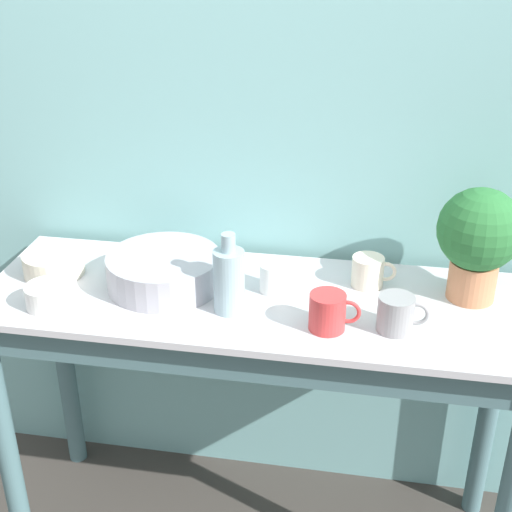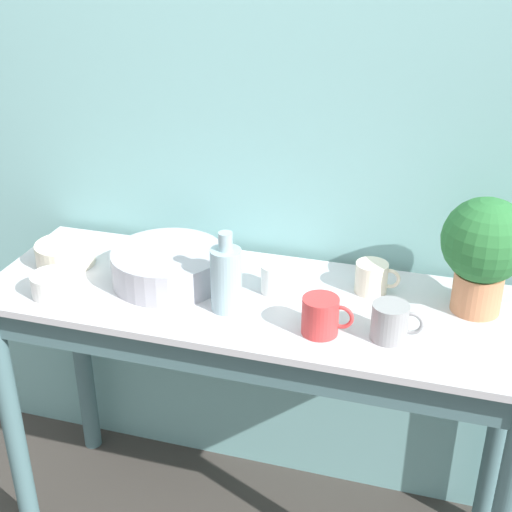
{
  "view_description": "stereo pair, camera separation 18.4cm",
  "coord_description": "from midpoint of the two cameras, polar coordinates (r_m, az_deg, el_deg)",
  "views": [
    {
      "loc": [
        0.28,
        -1.36,
        1.8
      ],
      "look_at": [
        0.0,
        0.25,
        0.97
      ],
      "focal_mm": 50.0,
      "sensor_mm": 36.0,
      "label": 1
    },
    {
      "loc": [
        0.46,
        -1.32,
        1.8
      ],
      "look_at": [
        0.0,
        0.25,
        0.97
      ],
      "focal_mm": 50.0,
      "sensor_mm": 36.0,
      "label": 2
    }
  ],
  "objects": [
    {
      "name": "wall_back",
      "position": [
        2.03,
        5.13,
        9.55
      ],
      "size": [
        6.0,
        0.05,
        2.4
      ],
      "color": "#7AB2B2",
      "rests_on": "ground_plane"
    },
    {
      "name": "counter_table",
      "position": [
        1.97,
        2.5,
        -8.28
      ],
      "size": [
        1.47,
        0.51,
        0.85
      ],
      "color": "slate",
      "rests_on": "ground_plane"
    },
    {
      "name": "potted_plant",
      "position": [
        1.86,
        20.51,
        0.55
      ],
      "size": [
        0.21,
        0.21,
        0.31
      ],
      "color": "tan",
      "rests_on": "counter_table"
    },
    {
      "name": "bowl_wash_large",
      "position": [
        1.95,
        -4.38,
        -0.86
      ],
      "size": [
        0.31,
        0.31,
        0.09
      ],
      "color": "#A8A8B2",
      "rests_on": "counter_table"
    },
    {
      "name": "bottle_tall",
      "position": [
        1.79,
        0.52,
        -1.83
      ],
      "size": [
        0.08,
        0.08,
        0.22
      ],
      "color": "#93B2BC",
      "rests_on": "counter_table"
    },
    {
      "name": "mug_cream",
      "position": [
        1.93,
        11.98,
        -1.77
      ],
      "size": [
        0.12,
        0.09,
        0.08
      ],
      "color": "beige",
      "rests_on": "counter_table"
    },
    {
      "name": "mug_white",
      "position": [
        1.9,
        4.34,
        -1.88
      ],
      "size": [
        0.11,
        0.07,
        0.08
      ],
      "color": "white",
      "rests_on": "counter_table"
    },
    {
      "name": "mug_grey",
      "position": [
        1.74,
        13.72,
        -5.22
      ],
      "size": [
        0.12,
        0.09,
        0.09
      ],
      "color": "gray",
      "rests_on": "counter_table"
    },
    {
      "name": "mug_red",
      "position": [
        1.73,
        8.28,
        -4.85
      ],
      "size": [
        0.13,
        0.09,
        0.09
      ],
      "color": "#C63838",
      "rests_on": "counter_table"
    },
    {
      "name": "bowl_small_cream",
      "position": [
        2.09,
        -12.62,
        0.14
      ],
      "size": [
        0.17,
        0.17,
        0.06
      ],
      "color": "beige",
      "rests_on": "counter_table"
    },
    {
      "name": "bowl_small_enamel_white",
      "position": [
        1.94,
        -13.36,
        -2.31
      ],
      "size": [
        0.11,
        0.11,
        0.06
      ],
      "color": "silver",
      "rests_on": "counter_table"
    }
  ]
}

